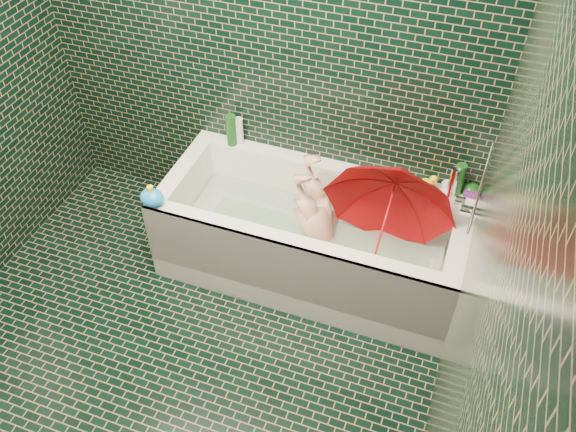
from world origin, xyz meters
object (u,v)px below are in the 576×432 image
(umbrella, at_px, (384,224))
(rubber_duck, at_px, (428,183))
(child, at_px, (322,235))
(bath_toy, at_px, (152,197))
(bathtub, at_px, (310,245))

(umbrella, xyz_separation_m, rubber_duck, (0.15, 0.38, 0.02))
(child, distance_m, bath_toy, 0.96)
(child, xyz_separation_m, umbrella, (0.35, -0.06, 0.26))
(child, xyz_separation_m, rubber_duck, (0.50, 0.31, 0.28))
(child, bearing_deg, umbrella, 82.48)
(bathtub, height_order, child, bathtub)
(child, height_order, bath_toy, bath_toy)
(bathtub, relative_size, child, 1.80)
(rubber_duck, relative_size, bath_toy, 0.76)
(bathtub, distance_m, umbrella, 0.55)
(bathtub, height_order, umbrella, umbrella)
(bath_toy, bearing_deg, bathtub, 7.77)
(child, height_order, umbrella, umbrella)
(rubber_duck, bearing_deg, bathtub, -165.59)
(umbrella, relative_size, rubber_duck, 5.71)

